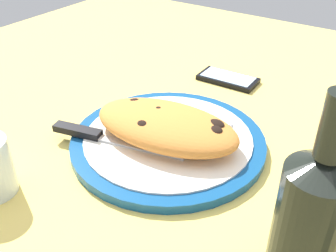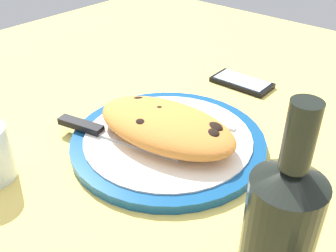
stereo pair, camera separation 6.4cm
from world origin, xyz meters
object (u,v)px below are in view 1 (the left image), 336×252
(smartphone, at_px, (228,79))
(wine_bottle, at_px, (308,226))
(plate, at_px, (168,141))
(fork, at_px, (176,112))
(knife, at_px, (97,136))
(calzone, at_px, (168,126))

(smartphone, distance_m, wine_bottle, 0.52)
(smartphone, bearing_deg, plate, 95.76)
(fork, bearing_deg, plate, 113.46)
(plate, bearing_deg, fork, -66.54)
(fork, bearing_deg, smartphone, -90.60)
(knife, xyz_separation_m, wine_bottle, (-0.36, 0.08, 0.07))
(plate, height_order, knife, knife)
(smartphone, height_order, wine_bottle, wine_bottle)
(plate, bearing_deg, smartphone, -84.24)
(plate, bearing_deg, knife, 36.82)
(calzone, xyz_separation_m, smartphone, (0.03, -0.28, -0.04))
(knife, relative_size, smartphone, 1.78)
(calzone, bearing_deg, plate, -61.65)
(fork, distance_m, smartphone, 0.21)
(knife, xyz_separation_m, smartphone, (-0.07, -0.34, -0.02))
(plate, relative_size, fork, 1.82)
(plate, xyz_separation_m, smartphone, (0.03, -0.28, -0.00))
(plate, distance_m, smartphone, 0.28)
(plate, relative_size, knife, 1.41)
(calzone, bearing_deg, knife, 33.32)
(fork, xyz_separation_m, knife, (0.06, 0.14, 0.00))
(knife, bearing_deg, calzone, -146.68)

